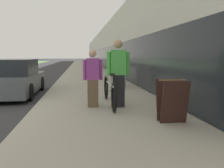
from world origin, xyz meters
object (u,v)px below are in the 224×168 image
object	(u,v)px
tandem_bicycle	(110,91)
person_rider	(118,73)
cruiser_bike_middle	(114,74)
sandwich_board_sign	(172,101)
parked_sedan_curbside	(15,79)
cruiser_bike_nearest	(119,77)
person_bystander	(93,78)
bike_rack_hoop	(124,76)

from	to	relation	value
tandem_bicycle	person_rider	world-z (taller)	person_rider
cruiser_bike_middle	sandwich_board_sign	distance (m)	8.64
parked_sedan_curbside	cruiser_bike_nearest	bearing A→B (deg)	16.86
tandem_bicycle	cruiser_bike_nearest	size ratio (longest dim) A/B	1.54
cruiser_bike_middle	tandem_bicycle	bearing A→B (deg)	-98.63
person_bystander	cruiser_bike_middle	xyz separation A→B (m)	(1.49, 6.89, -0.39)
cruiser_bike_nearest	cruiser_bike_middle	world-z (taller)	cruiser_bike_middle
sandwich_board_sign	parked_sedan_curbside	size ratio (longest dim) A/B	0.21
bike_rack_hoop	cruiser_bike_middle	size ratio (longest dim) A/B	0.48
tandem_bicycle	sandwich_board_sign	size ratio (longest dim) A/B	2.92
bike_rack_hoop	person_bystander	bearing A→B (deg)	-112.01
parked_sedan_curbside	sandwich_board_sign	bearing A→B (deg)	-48.88
bike_rack_hoop	parked_sedan_curbside	xyz separation A→B (m)	(-4.38, -0.50, -0.03)
bike_rack_hoop	cruiser_bike_nearest	world-z (taller)	cruiser_bike_nearest
bike_rack_hoop	sandwich_board_sign	distance (m)	5.55
tandem_bicycle	sandwich_board_sign	world-z (taller)	tandem_bicycle
person_rider	bike_rack_hoop	xyz separation A→B (m)	(0.86, 3.88, -0.40)
person_bystander	bike_rack_hoop	size ratio (longest dim) A/B	1.83
tandem_bicycle	sandwich_board_sign	bearing A→B (deg)	-61.63
person_bystander	tandem_bicycle	bearing A→B (deg)	27.27
person_rider	sandwich_board_sign	bearing A→B (deg)	-62.00
cruiser_bike_middle	parked_sedan_curbside	bearing A→B (deg)	-140.36
person_rider	person_bystander	distance (m)	0.69
sandwich_board_sign	tandem_bicycle	bearing A→B (deg)	118.37
cruiser_bike_nearest	sandwich_board_sign	bearing A→B (deg)	-89.05
bike_rack_hoop	cruiser_bike_nearest	bearing A→B (deg)	95.39
cruiser_bike_middle	sandwich_board_sign	xyz separation A→B (m)	(0.07, -8.64, 0.06)
cruiser_bike_middle	bike_rack_hoop	bearing A→B (deg)	-89.24
tandem_bicycle	bike_rack_hoop	distance (m)	3.70
tandem_bicycle	person_bystander	size ratio (longest dim) A/B	1.70
sandwich_board_sign	person_bystander	bearing A→B (deg)	131.79
person_bystander	parked_sedan_curbside	size ratio (longest dim) A/B	0.36
tandem_bicycle	sandwich_board_sign	distance (m)	2.27
sandwich_board_sign	parked_sedan_curbside	distance (m)	6.70
sandwich_board_sign	parked_sedan_curbside	world-z (taller)	parked_sedan_curbside
tandem_bicycle	person_bystander	bearing A→B (deg)	-152.73
cruiser_bike_nearest	cruiser_bike_middle	xyz separation A→B (m)	(0.04, 2.29, 0.00)
person_bystander	cruiser_bike_middle	size ratio (longest dim) A/B	0.88
cruiser_bike_nearest	cruiser_bike_middle	bearing A→B (deg)	89.12
person_rider	sandwich_board_sign	distance (m)	1.95
tandem_bicycle	person_bystander	world-z (taller)	person_bystander
cruiser_bike_nearest	cruiser_bike_middle	size ratio (longest dim) A/B	0.97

